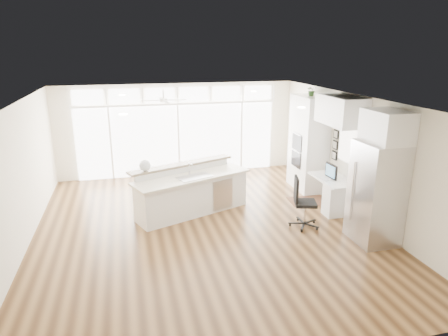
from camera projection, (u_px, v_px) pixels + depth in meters
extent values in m
cube|color=#492D16|center=(205.00, 228.00, 8.53)|extent=(7.00, 8.00, 0.02)
cube|color=silver|center=(204.00, 101.00, 7.74)|extent=(7.00, 8.00, 0.02)
cube|color=white|center=(178.00, 130.00, 11.84)|extent=(7.00, 0.04, 2.70)
cube|color=white|center=(276.00, 269.00, 4.42)|extent=(7.00, 0.04, 2.70)
cube|color=white|center=(18.00, 181.00, 7.32)|extent=(0.04, 8.00, 2.70)
cube|color=white|center=(357.00, 156.00, 8.95)|extent=(0.04, 8.00, 2.70)
cube|color=silver|center=(178.00, 140.00, 11.87)|extent=(5.80, 0.06, 2.08)
cube|color=silver|center=(177.00, 95.00, 11.49)|extent=(5.90, 0.06, 0.40)
cube|color=silver|center=(349.00, 145.00, 9.16)|extent=(0.04, 0.85, 0.85)
cube|color=white|center=(163.00, 96.00, 10.28)|extent=(1.16, 1.16, 0.32)
cube|color=silver|center=(202.00, 101.00, 7.93)|extent=(3.40, 3.00, 0.02)
cube|color=white|center=(308.00, 143.00, 10.57)|extent=(0.64, 1.20, 2.50)
cube|color=white|center=(332.00, 194.00, 9.42)|extent=(0.72, 1.30, 0.76)
cube|color=white|center=(341.00, 110.00, 8.86)|extent=(0.64, 1.30, 0.64)
cube|color=silver|center=(376.00, 193.00, 7.71)|extent=(0.76, 0.90, 2.00)
cube|color=white|center=(387.00, 127.00, 7.34)|extent=(0.64, 0.90, 0.60)
cube|color=black|center=(335.00, 145.00, 9.78)|extent=(0.06, 0.22, 0.80)
cube|color=white|center=(192.00, 190.00, 9.15)|extent=(2.93, 1.97, 1.09)
cube|color=#341B10|center=(308.00, 201.00, 10.00)|extent=(0.97, 0.73, 0.01)
cube|color=black|center=(305.00, 203.00, 8.42)|extent=(0.70, 0.67, 1.10)
sphere|color=white|center=(145.00, 165.00, 8.74)|extent=(0.33, 0.33, 0.26)
cube|color=black|center=(331.00, 171.00, 9.24)|extent=(0.10, 0.45, 0.38)
cube|color=silver|center=(324.00, 179.00, 9.25)|extent=(0.13, 0.30, 0.01)
imported|color=#305826|center=(312.00, 92.00, 10.17)|extent=(0.26, 0.29, 0.22)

